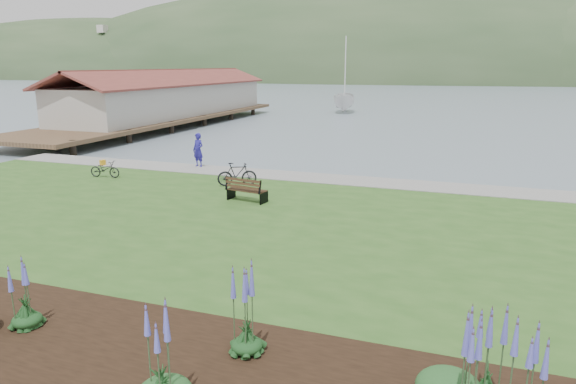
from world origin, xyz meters
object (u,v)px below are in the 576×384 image
park_bench (246,189)px  sailboat (344,113)px  bicycle_a (105,169)px  person (198,147)px

park_bench → sailboat: size_ratio=0.06×
bicycle_a → park_bench: bearing=-108.9°
park_bench → person: person is taller
bicycle_a → sailboat: size_ratio=0.05×
bicycle_a → sailboat: bearing=-8.7°
park_bench → bicycle_a: size_ratio=1.10×
person → bicycle_a: bearing=-113.4°
park_bench → person: size_ratio=0.80×
park_bench → bicycle_a: bearing=176.8°
park_bench → person: (-5.43, 5.84, 0.58)m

